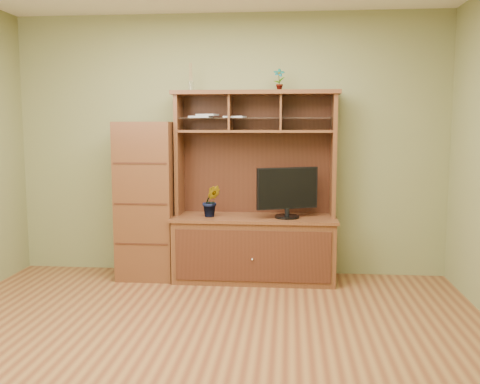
# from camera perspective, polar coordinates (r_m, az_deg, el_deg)

# --- Properties ---
(room) EXTENTS (4.54, 4.04, 2.74)m
(room) POSITION_cam_1_polar(r_m,az_deg,el_deg) (3.64, -4.69, 3.82)
(room) COLOR brown
(room) RESTS_ON ground
(media_hutch) EXTENTS (1.66, 0.61, 1.90)m
(media_hutch) POSITION_cam_1_polar(r_m,az_deg,el_deg) (5.42, 1.57, -3.90)
(media_hutch) COLOR #4E2D16
(media_hutch) RESTS_ON room
(monitor) EXTENTS (0.60, 0.29, 0.50)m
(monitor) POSITION_cam_1_polar(r_m,az_deg,el_deg) (5.27, 5.07, 0.07)
(monitor) COLOR black
(monitor) RESTS_ON media_hutch
(orchid_plant) EXTENTS (0.20, 0.17, 0.32)m
(orchid_plant) POSITION_cam_1_polar(r_m,az_deg,el_deg) (5.34, -3.09, -0.97)
(orchid_plant) COLOR #2F6021
(orchid_plant) RESTS_ON media_hutch
(top_plant) EXTENTS (0.12, 0.08, 0.22)m
(top_plant) POSITION_cam_1_polar(r_m,az_deg,el_deg) (5.41, 4.19, 11.89)
(top_plant) COLOR #3B6D26
(top_plant) RESTS_ON media_hutch
(reed_diffuser) EXTENTS (0.06, 0.06, 0.28)m
(reed_diffuser) POSITION_cam_1_polar(r_m,az_deg,el_deg) (5.50, -5.27, 11.80)
(reed_diffuser) COLOR silver
(reed_diffuser) RESTS_ON media_hutch
(magazines) EXTENTS (0.58, 0.20, 0.04)m
(magazines) POSITION_cam_1_polar(r_m,az_deg,el_deg) (5.44, -2.83, 8.07)
(magazines) COLOR silver
(magazines) RESTS_ON media_hutch
(side_cabinet) EXTENTS (0.57, 0.52, 1.59)m
(side_cabinet) POSITION_cam_1_polar(r_m,az_deg,el_deg) (5.55, -9.83, -0.87)
(side_cabinet) COLOR #4E2D16
(side_cabinet) RESTS_ON room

